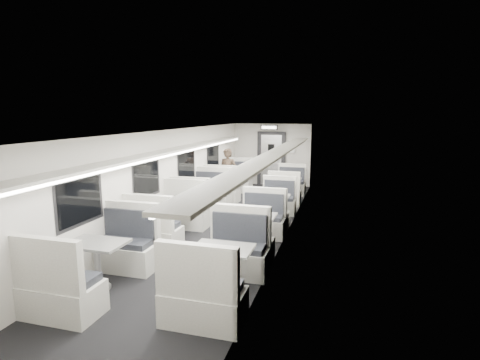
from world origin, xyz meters
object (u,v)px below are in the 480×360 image
Objects in this scene: booth_right_c at (255,231)px; booth_right_d at (223,271)px; booth_right_a at (288,188)px; booth_left_a at (229,185)px; exit_sign at (269,127)px; booth_left_c at (171,220)px; booth_right_b at (274,207)px; vestibule_door at (271,159)px; booth_left_b at (200,202)px; passenger at (228,174)px; booth_left_d at (98,265)px.

booth_right_d reaches higher than booth_right_c.
booth_right_a is at bearing 90.00° from booth_right_d.
booth_left_a is 7.06m from booth_right_d.
booth_right_c is 6.80m from exit_sign.
booth_right_b is (2.00, 2.00, -0.06)m from booth_left_c.
booth_left_c is (0.00, -4.45, 0.00)m from booth_left_a.
booth_right_b is 3.15× the size of exit_sign.
vestibule_door reaches higher than booth_right_b.
booth_right_d is 1.07× the size of vestibule_door.
booth_left_c is at bearing -134.93° from booth_right_b.
booth_right_d is (2.00, -6.77, -0.01)m from booth_left_a.
vestibule_door is (1.00, 4.99, 0.63)m from booth_left_b.
vestibule_door reaches higher than passenger.
passenger is at bearing -161.08° from booth_right_a.
passenger is at bearing -110.33° from exit_sign.
exit_sign is at bearing 61.60° from booth_left_a.
vestibule_door reaches higher than booth_right_a.
passenger reaches higher than booth_left_d.
booth_right_a is at bearing 26.08° from passenger.
vestibule_door is at bearing 98.20° from booth_right_c.
booth_left_a is at bearing -113.16° from vestibule_door.
booth_left_a is at bearing 110.04° from passenger.
vestibule_door is (0.88, 2.86, 0.20)m from passenger.
booth_right_b is (2.00, 0.21, -0.06)m from booth_left_b.
booth_left_c is 6.65m from exit_sign.
booth_left_b is at bearing -86.06° from passenger.
booth_right_b is 4.94m from vestibule_door.
vestibule_door is (-1.00, 6.94, 0.67)m from booth_right_c.
booth_right_a is 0.96× the size of booth_right_c.
passenger is (-1.88, 4.07, 0.47)m from booth_right_c.
booth_left_c reaches higher than booth_right_b.
exit_sign is (-1.00, 8.62, 1.88)m from booth_right_d.
passenger is at bearing -77.13° from booth_left_a.
booth_left_c is at bearing -90.00° from booth_left_b.
booth_left_b is 2.18m from passenger.
booth_right_b is 4.82m from exit_sign.
passenger is at bearing -107.08° from vestibule_door.
booth_left_a is 4.45m from booth_left_c.
booth_left_a is 1.16× the size of booth_right_b.
booth_right_a is (2.00, 0.12, -0.05)m from booth_left_a.
booth_right_b is at bearing -50.77° from booth_left_a.
booth_left_a reaches higher than booth_left_d.
exit_sign reaches higher than booth_left_a.
booth_right_d is 8.88m from exit_sign.
booth_left_d is 7.50m from booth_right_a.
vestibule_door is at bearing 83.96° from booth_left_d.
booth_right_b is at bearing -76.91° from exit_sign.
vestibule_door is at bearing 80.08° from passenger.
booth_left_a is at bearing 113.51° from booth_right_c.
exit_sign is (1.00, 4.51, 1.87)m from booth_left_b.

